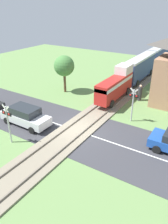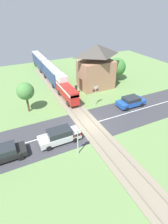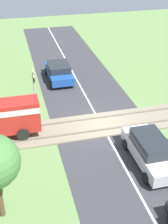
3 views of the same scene
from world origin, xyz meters
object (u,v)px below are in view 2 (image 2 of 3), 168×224
(pedestrian_by_station, at_px, (76,89))
(crossing_signal_east_approach, at_px, (96,93))
(train, at_px, (50,71))
(station_building, at_px, (96,68))
(car_far_side, at_px, (131,101))
(car_behind_queue, at_px, (4,153))
(crossing_signal_west_approach, at_px, (78,139))
(car_near_crossing, at_px, (60,136))

(pedestrian_by_station, bearing_deg, crossing_signal_east_approach, -78.74)
(train, distance_m, station_building, 9.33)
(crossing_signal_east_approach, bearing_deg, car_far_side, -28.86)
(crossing_signal_east_approach, relative_size, station_building, 0.42)
(car_behind_queue, relative_size, station_building, 0.54)
(car_behind_queue, bearing_deg, train, 60.93)
(station_building, distance_m, pedestrian_by_station, 5.08)
(train, xyz_separation_m, pedestrian_by_station, (2.22, -7.41, -1.10))
(crossing_signal_east_approach, bearing_deg, pedestrian_by_station, 101.26)
(crossing_signal_west_approach, distance_m, station_building, 16.61)
(crossing_signal_west_approach, distance_m, pedestrian_by_station, 13.85)
(car_behind_queue, bearing_deg, crossing_signal_east_approach, 22.56)
(train, relative_size, car_behind_queue, 5.97)
(station_building, bearing_deg, car_near_crossing, -133.86)
(car_behind_queue, distance_m, crossing_signal_east_approach, 14.09)
(car_near_crossing, bearing_deg, station_building, 46.14)
(car_far_side, xyz_separation_m, car_behind_queue, (-17.51, -2.88, -0.02))
(car_behind_queue, height_order, station_building, station_building)
(car_far_side, distance_m, car_behind_queue, 17.74)
(car_behind_queue, bearing_deg, pedestrian_by_station, 40.34)
(crossing_signal_east_approach, bearing_deg, station_building, 60.42)
(crossing_signal_west_approach, xyz_separation_m, station_building, (9.53, 13.50, 1.65))
(train, relative_size, car_near_crossing, 5.29)
(crossing_signal_west_approach, xyz_separation_m, pedestrian_by_station, (5.39, 12.70, -1.18))
(car_far_side, bearing_deg, car_behind_queue, -170.66)
(car_near_crossing, height_order, crossing_signal_east_approach, crossing_signal_east_approach)
(car_far_side, height_order, car_behind_queue, car_far_side)
(car_far_side, bearing_deg, train, 117.68)
(car_far_side, bearing_deg, car_near_crossing, -166.42)
(station_building, relative_size, pedestrian_by_station, 4.24)
(train, xyz_separation_m, car_near_crossing, (-4.20, -17.60, -1.05))
(train, xyz_separation_m, crossing_signal_east_approach, (3.18, -12.21, 0.09))
(train, relative_size, crossing_signal_east_approach, 7.78)
(crossing_signal_west_approach, bearing_deg, station_building, 54.77)
(station_building, bearing_deg, car_far_side, -80.46)
(car_far_side, distance_m, station_building, 8.71)
(car_near_crossing, height_order, crossing_signal_west_approach, crossing_signal_west_approach)
(car_behind_queue, bearing_deg, crossing_signal_west_approach, -20.76)
(crossing_signal_west_approach, relative_size, pedestrian_by_station, 1.77)
(car_far_side, xyz_separation_m, pedestrian_by_station, (-5.50, 7.31, 0.03))
(crossing_signal_west_approach, bearing_deg, pedestrian_by_station, 66.99)
(car_near_crossing, relative_size, car_behind_queue, 1.13)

